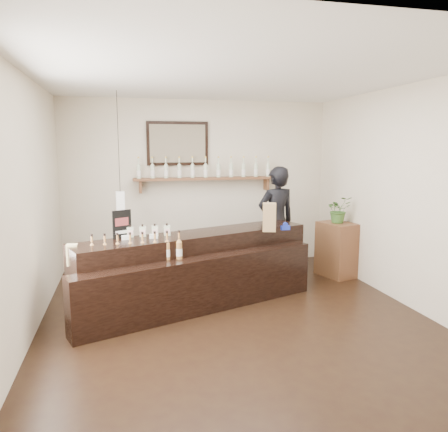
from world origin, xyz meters
TOP-DOWN VIEW (x-y plane):
  - ground at (0.00, 0.00)m, footprint 5.00×5.00m
  - room_shell at (0.00, 0.00)m, footprint 5.00×5.00m
  - back_wall_decor at (-0.15, 2.37)m, footprint 2.66×0.96m
  - counter at (-0.35, 0.58)m, footprint 3.25×1.94m
  - promo_sign at (-1.29, 0.62)m, footprint 0.23×0.13m
  - paper_bag at (0.63, 0.61)m, footprint 0.21×0.18m
  - tape_dispenser at (0.87, 0.65)m, footprint 0.12×0.05m
  - side_cabinet at (2.00, 1.30)m, footprint 0.56×0.68m
  - potted_plant at (2.00, 1.30)m, footprint 0.39×0.34m
  - shopkeeper at (1.07, 1.55)m, footprint 0.79×0.60m

SIDE VIEW (x-z plane):
  - ground at x=0.00m, z-range 0.00..0.00m
  - side_cabinet at x=2.00m, z-range 0.00..0.85m
  - counter at x=-0.35m, z-range -0.10..0.96m
  - tape_dispenser at x=0.87m, z-range 0.90..1.00m
  - shopkeeper at x=1.07m, z-range 0.00..1.95m
  - potted_plant at x=2.00m, z-range 0.85..1.27m
  - promo_sign at x=-1.29m, z-range 0.91..1.25m
  - paper_bag at x=0.63m, z-range 0.91..1.29m
  - room_shell at x=0.00m, z-range -0.80..4.20m
  - back_wall_decor at x=-0.15m, z-range 0.91..2.60m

